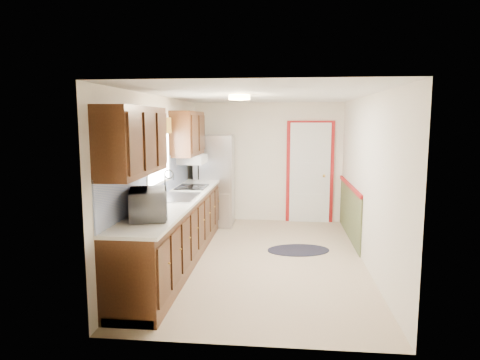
# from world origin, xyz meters

# --- Properties ---
(room_shell) EXTENTS (3.20, 5.20, 2.52)m
(room_shell) POSITION_xyz_m (0.00, 0.00, 1.20)
(room_shell) COLOR tan
(room_shell) RESTS_ON ground
(kitchen_run) EXTENTS (0.63, 4.00, 2.20)m
(kitchen_run) POSITION_xyz_m (-1.24, -0.29, 0.81)
(kitchen_run) COLOR #361B0C
(kitchen_run) RESTS_ON ground
(back_wall_trim) EXTENTS (1.12, 2.30, 2.08)m
(back_wall_trim) POSITION_xyz_m (0.99, 2.21, 0.89)
(back_wall_trim) COLOR maroon
(back_wall_trim) RESTS_ON ground
(ceiling_fixture) EXTENTS (0.30, 0.30, 0.06)m
(ceiling_fixture) POSITION_xyz_m (-0.30, -0.20, 2.36)
(ceiling_fixture) COLOR #FFD88C
(ceiling_fixture) RESTS_ON room_shell
(microwave) EXTENTS (0.50, 0.68, 0.41)m
(microwave) POSITION_xyz_m (-1.20, -1.52, 1.15)
(microwave) COLOR white
(microwave) RESTS_ON kitchen_run
(refrigerator) EXTENTS (0.76, 0.75, 1.76)m
(refrigerator) POSITION_xyz_m (-1.02, 2.05, 0.88)
(refrigerator) COLOR #B7B7BC
(refrigerator) RESTS_ON ground
(rug) EXTENTS (1.08, 0.80, 0.01)m
(rug) POSITION_xyz_m (0.57, 0.46, 0.01)
(rug) COLOR black
(rug) RESTS_ON ground
(cooktop) EXTENTS (0.48, 0.57, 0.02)m
(cooktop) POSITION_xyz_m (-1.19, 0.75, 0.95)
(cooktop) COLOR black
(cooktop) RESTS_ON kitchen_run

